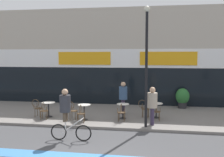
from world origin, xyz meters
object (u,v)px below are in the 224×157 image
Objects in this scene: cafe_chair_3_side at (144,107)px; planter_pot at (183,97)px; cafe_chair_0_near at (44,110)px; cafe_chair_2_near at (121,111)px; bistro_table_2 at (123,108)px; cafe_chair_1_near at (81,112)px; lamp_post at (146,58)px; cafe_chair_1_side at (72,109)px; cafe_chair_3_near at (156,110)px; cafe_chair_0_side at (37,107)px; pedestrian_far_end at (152,102)px; bistro_table_0 at (49,106)px; pedestrian_near_end at (123,95)px; cyclist_0 at (66,110)px; bistro_table_3 at (156,107)px; bistro_table_1 at (84,109)px.

cafe_chair_3_side is 3.55m from planter_pot.
cafe_chair_0_near and cafe_chair_2_near have the same top height.
bistro_table_2 is 0.84× the size of cafe_chair_1_near.
lamp_post is (0.15, -1.83, 2.54)m from cafe_chair_3_side.
cafe_chair_1_side is at bearing -167.23° from bistro_table_2.
cafe_chair_1_near is 3.67m from cafe_chair_3_near.
bistro_table_2 is at bearing 15.24° from cafe_chair_1_side.
planter_pot is at bearing 44.87° from bistro_table_2.
cafe_chair_0_side is 0.52× the size of pedestrian_far_end.
cafe_chair_3_side is (4.90, 0.72, -0.03)m from bistro_table_0.
bistro_table_0 is at bearing -149.83° from pedestrian_near_end.
cafe_chair_0_side is at bearing 38.16° from cafe_chair_0_near.
pedestrian_near_end is at bearing 18.14° from cafe_chair_0_side.
cafe_chair_1_near is at bearing 176.63° from lamp_post.
cafe_chair_1_side is at bearing 103.20° from cyclist_0.
cafe_chair_1_side is 2.97m from cyclist_0.
cafe_chair_3_near is at bearing -25.60° from pedestrian_near_end.
cafe_chair_2_near is 2.91m from lamp_post.
bistro_table_3 is 0.63m from cafe_chair_3_near.
cafe_chair_3_side is at bearing 23.85° from bistro_table_2.
bistro_table_2 is 1.23m from pedestrian_near_end.
cafe_chair_2_near is at bearing -93.42° from cafe_chair_0_near.
cafe_chair_2_near is 0.44× the size of cyclist_0.
cafe_chair_1_side and cafe_chair_2_near have the same top height.
cafe_chair_1_side is 0.51× the size of pedestrian_near_end.
cyclist_0 is 4.08m from pedestrian_far_end.
cafe_chair_0_side and cafe_chair_3_side have the same top height.
pedestrian_near_end reaches higher than planter_pot.
bistro_table_1 is 0.85× the size of cafe_chair_1_side.
cafe_chair_1_near is 6.76m from planter_pot.
pedestrian_near_end reaches higher than bistro_table_3.
cafe_chair_3_near is at bearing -114.89° from planter_pot.
planter_pot is 0.69× the size of pedestrian_far_end.
bistro_table_3 is 5.67m from cafe_chair_0_near.
lamp_post is (1.19, -1.37, 2.53)m from bistro_table_2.
cafe_chair_0_near is (-5.51, -1.34, -0.02)m from bistro_table_3.
bistro_table_2 is 3.88m from cyclist_0.
bistro_table_2 is at bearing -63.63° from cafe_chair_1_near.
pedestrian_far_end is at bearing -7.33° from bistro_table_0.
lamp_post is (-0.48, -1.20, 2.54)m from cafe_chair_3_near.
cafe_chair_0_near is at bearing -170.95° from bistro_table_1.
pedestrian_near_end reaches higher than pedestrian_far_end.
cafe_chair_1_side is (1.37, -0.31, -0.03)m from bistro_table_0.
cafe_chair_0_near is at bearing 74.83° from cafe_chair_1_near.
cafe_chair_1_near is at bearing 108.97° from cafe_chair_2_near.
cafe_chair_3_side is 0.44× the size of cyclist_0.
cafe_chair_2_near and cafe_chair_3_near have the same top height.
bistro_table_3 is 0.37× the size of cyclist_0.
cafe_chair_2_near is at bearing -130.11° from planter_pot.
pedestrian_far_end reaches higher than cafe_chair_0_side.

